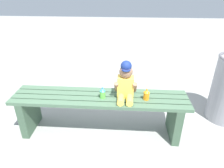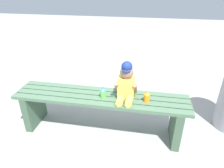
# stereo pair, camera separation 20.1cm
# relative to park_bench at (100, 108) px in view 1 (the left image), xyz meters

# --- Properties ---
(ground_plane) EXTENTS (16.00, 16.00, 0.00)m
(ground_plane) POSITION_rel_park_bench_xyz_m (0.00, 0.00, -0.33)
(ground_plane) COLOR #999993
(park_bench) EXTENTS (1.89, 0.39, 0.48)m
(park_bench) POSITION_rel_park_bench_xyz_m (0.00, 0.00, 0.00)
(park_bench) COLOR #47664C
(park_bench) RESTS_ON ground_plane
(child_figure) EXTENTS (0.23, 0.27, 0.40)m
(child_figure) POSITION_rel_park_bench_xyz_m (0.27, 0.00, 0.32)
(child_figure) COLOR #F2C64C
(child_figure) RESTS_ON park_bench
(sippy_cup_left) EXTENTS (0.06, 0.06, 0.12)m
(sippy_cup_left) POSITION_rel_park_bench_xyz_m (0.04, -0.03, 0.20)
(sippy_cup_left) COLOR #66CC4C
(sippy_cup_left) RESTS_ON park_bench
(sippy_cup_right) EXTENTS (0.06, 0.06, 0.12)m
(sippy_cup_right) POSITION_rel_park_bench_xyz_m (0.49, -0.03, 0.20)
(sippy_cup_right) COLOR orange
(sippy_cup_right) RESTS_ON park_bench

